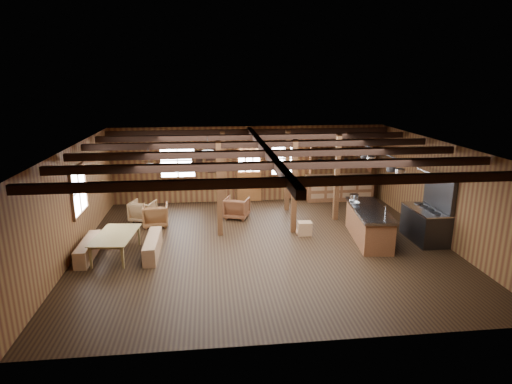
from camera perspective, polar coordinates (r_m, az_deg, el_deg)
room at (r=11.50m, az=1.21°, el=-0.70°), size 10.04×9.04×2.84m
ceiling_joists at (r=11.39m, az=1.12°, el=5.75°), size 9.80×8.82×0.18m
timber_posts at (r=13.57m, az=2.23°, el=1.76°), size 3.95×2.35×2.80m
back_door at (r=15.91m, az=-0.92°, el=1.86°), size 1.02×0.08×2.15m
window_back_left at (r=15.74m, az=-10.42°, el=4.15°), size 1.32×0.06×1.32m
window_back_right at (r=15.95m, az=3.74°, el=4.50°), size 1.02×0.06×1.32m
window_left at (r=12.34m, az=-22.60°, el=0.18°), size 0.14×1.24×1.32m
notice_boards at (r=15.69m, az=-6.40°, el=4.41°), size 1.08×0.03×0.90m
back_counter at (r=16.42m, az=11.07°, el=0.99°), size 2.55×0.60×2.45m
pendant_lamps at (r=12.21m, az=-9.96°, el=4.11°), size 1.86×2.36×0.66m
pot_rack at (r=12.45m, az=15.84°, el=4.07°), size 0.37×3.00×0.45m
kitchen_island at (r=12.62m, az=14.80°, el=-4.16°), size 1.16×2.58×1.20m
step_stool at (r=12.76m, az=6.51°, el=-4.84°), size 0.47×0.34×0.40m
commercial_range at (r=13.09m, az=21.88°, el=-3.34°), size 0.82×1.59×1.97m
dining_table at (r=11.77m, az=-17.97°, el=-6.77°), size 1.12×1.79×0.60m
bench_wall at (r=11.97m, az=-21.48°, el=-7.10°), size 0.31×1.64×0.45m
bench_aisle at (r=11.64m, az=-13.60°, el=-7.01°), size 0.32×1.72×0.47m
armchair_a at (r=13.72m, az=-13.24°, el=-3.04°), size 0.81×0.83×0.70m
armchair_b at (r=14.14m, az=-2.57°, el=-2.12°), size 0.95×0.97×0.69m
armchair_c at (r=14.31m, az=-14.86°, el=-2.45°), size 0.90×0.92×0.67m
counter_pot at (r=13.25m, az=12.95°, el=-0.64°), size 0.27×0.27×0.16m
bowl at (r=12.78m, az=13.02°, el=-1.45°), size 0.30×0.30×0.07m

